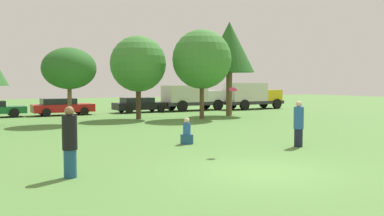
{
  "coord_description": "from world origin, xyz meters",
  "views": [
    {
      "loc": [
        -6.67,
        -8.7,
        2.36
      ],
      "look_at": [
        -0.42,
        3.23,
        1.56
      ],
      "focal_mm": 37.81,
      "sensor_mm": 36.0,
      "label": 1
    }
  ],
  "objects": [
    {
      "name": "parked_car_black",
      "position": [
        5.05,
        22.97,
        0.65
      ],
      "size": [
        4.59,
        2.16,
        1.24
      ],
      "rotation": [
        0.0,
        0.0,
        0.05
      ],
      "color": "black",
      "rests_on": "ground"
    },
    {
      "name": "tree_4",
      "position": [
        6.6,
        15.19,
        4.02
      ],
      "size": [
        4.0,
        4.0,
        6.02
      ],
      "color": "brown",
      "rests_on": "ground"
    },
    {
      "name": "person_catcher",
      "position": [
        3.88,
        2.81,
        0.86
      ],
      "size": [
        0.37,
        0.37,
        1.72
      ],
      "rotation": [
        0.0,
        0.0,
        -3.01
      ],
      "color": "#191E33",
      "rests_on": "ground"
    },
    {
      "name": "delivery_truck_white",
      "position": [
        9.97,
        23.2,
        1.25
      ],
      "size": [
        5.94,
        2.52,
        2.23
      ],
      "rotation": [
        0.0,
        0.0,
        0.05
      ],
      "color": "#2D2D33",
      "rests_on": "ground"
    },
    {
      "name": "ground_plane",
      "position": [
        0.0,
        0.0,
        0.0
      ],
      "size": [
        120.0,
        120.0,
        0.0
      ],
      "primitive_type": "plane",
      "color": "#54843D"
    },
    {
      "name": "bystander_sitting",
      "position": [
        0.48,
        5.38,
        0.43
      ],
      "size": [
        0.4,
        0.33,
        1.03
      ],
      "color": "navy",
      "rests_on": "ground"
    },
    {
      "name": "parked_car_red",
      "position": [
        -1.26,
        22.81,
        0.66
      ],
      "size": [
        4.52,
        2.1,
        1.27
      ],
      "rotation": [
        0.0,
        0.0,
        0.05
      ],
      "color": "red",
      "rests_on": "ground"
    },
    {
      "name": "tree_5",
      "position": [
        9.72,
        16.64,
        5.05
      ],
      "size": [
        3.73,
        3.73,
        6.96
      ],
      "color": "brown",
      "rests_on": "ground"
    },
    {
      "name": "tree_2",
      "position": [
        -2.06,
        15.57,
        3.26
      ],
      "size": [
        3.13,
        3.13,
        4.48
      ],
      "color": "brown",
      "rests_on": "ground"
    },
    {
      "name": "person_thrower",
      "position": [
        -4.72,
        1.64,
        0.91
      ],
      "size": [
        0.37,
        0.37,
        1.81
      ],
      "rotation": [
        0.0,
        0.0,
        0.14
      ],
      "color": "navy",
      "rests_on": "ground"
    },
    {
      "name": "tree_3",
      "position": [
        2.73,
        17.01,
        3.7
      ],
      "size": [
        3.75,
        3.75,
        5.59
      ],
      "color": "#473323",
      "rests_on": "ground"
    },
    {
      "name": "frisbee",
      "position": [
        0.94,
        2.83,
        2.17
      ],
      "size": [
        0.3,
        0.27,
        0.19
      ],
      "color": "#F21E72"
    },
    {
      "name": "delivery_truck_yellow",
      "position": [
        15.92,
        22.39,
        1.33
      ],
      "size": [
        6.26,
        2.43,
        2.45
      ],
      "rotation": [
        0.0,
        0.0,
        0.05
      ],
      "color": "#2D2D33",
      "rests_on": "ground"
    }
  ]
}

